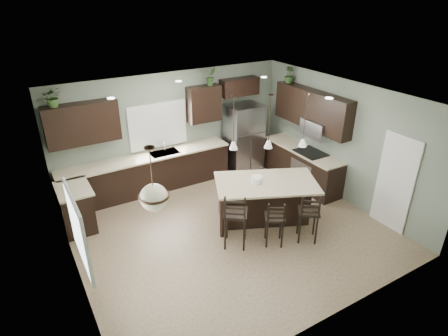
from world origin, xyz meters
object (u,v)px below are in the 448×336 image
kitchen_island (265,201)px  bar_stool_center (274,222)px  plant_back_left (53,97)px  bar_stool_right (308,216)px  refrigerator (244,138)px  serving_dish (257,180)px  bar_stool_left (235,219)px

kitchen_island → bar_stool_center: (-0.35, -0.77, 0.04)m
plant_back_left → kitchen_island: bearing=-36.7°
kitchen_island → bar_stool_right: bar_stool_right is taller
kitchen_island → refrigerator: bearing=92.3°
refrigerator → bar_stool_center: size_ratio=1.84×
bar_stool_right → plant_back_left: size_ratio=2.60×
bar_stool_center → bar_stool_right: (0.65, -0.23, 0.04)m
bar_stool_center → refrigerator: bearing=99.0°
bar_stool_right → plant_back_left: plant_back_left is taller
refrigerator → kitchen_island: refrigerator is taller
serving_dish → bar_stool_left: 1.06m
refrigerator → plant_back_left: bearing=176.5°
bar_stool_left → refrigerator: bearing=90.8°
bar_stool_center → bar_stool_right: size_ratio=0.93×
refrigerator → plant_back_left: (-4.44, 0.27, 1.68)m
bar_stool_right → bar_stool_center: bearing=-163.4°
refrigerator → bar_stool_left: refrigerator is taller
refrigerator → kitchen_island: size_ratio=0.88×
plant_back_left → serving_dish: bearing=-37.3°
bar_stool_left → plant_back_left: 4.39m
serving_dish → plant_back_left: (-3.30, 2.52, 1.61)m
bar_stool_left → bar_stool_center: bearing=9.3°
refrigerator → kitchen_island: (-0.96, -2.33, -0.46)m
refrigerator → serving_dish: refrigerator is taller
refrigerator → plant_back_left: size_ratio=4.43×
refrigerator → bar_stool_center: bearing=-112.8°
serving_dish → bar_stool_center: serving_dish is taller
bar_stool_left → bar_stool_right: size_ratio=1.11×
refrigerator → bar_stool_right: bearing=-101.1°
bar_stool_center → bar_stool_left: bearing=-175.4°
refrigerator → bar_stool_right: refrigerator is taller
plant_back_left → bar_stool_left: bearing=-50.9°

